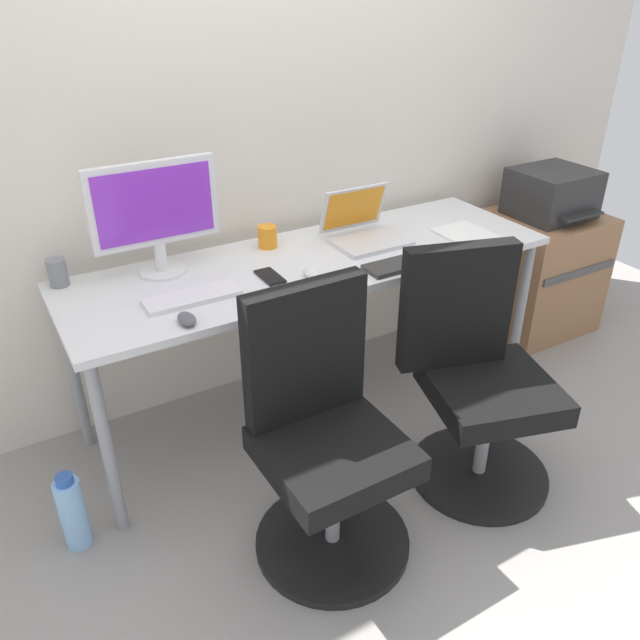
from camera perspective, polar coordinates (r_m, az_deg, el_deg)
The scene contains 18 objects.
ground_plane at distance 2.97m, azimuth -0.49°, elevation -7.81°, with size 5.28×5.28×0.00m, color gray.
back_wall at distance 2.77m, azimuth -4.97°, elevation 19.00°, with size 4.40×0.04×2.60m, color silver.
desk at distance 2.61m, azimuth -0.55°, elevation 4.29°, with size 2.02×0.64×0.75m.
office_chair_left at distance 2.12m, azimuth 0.34°, elevation -10.70°, with size 0.54×0.54×0.94m.
office_chair_right at distance 2.46m, azimuth 13.86°, elevation -5.43°, with size 0.55×0.55×0.94m.
side_cabinet at distance 3.68m, azimuth 18.92°, elevation 4.13°, with size 0.57×0.52×0.64m.
printer at distance 3.53m, azimuth 20.09°, elevation 10.63°, with size 0.38×0.40×0.24m.
water_bottle_on_floor at distance 2.43m, azimuth -21.30°, elevation -15.77°, with size 0.09×0.09×0.31m.
desktop_monitor at distance 2.45m, azimuth -14.59°, elevation 9.48°, with size 0.48×0.18×0.43m.
open_laptop at distance 2.76m, azimuth 3.94°, elevation 8.23°, with size 0.31×0.29×0.22m.
keyboard_by_monitor at distance 2.30m, azimuth -11.39°, elevation 2.01°, with size 0.34×0.12×0.02m, color silver.
keyboard_by_laptop at distance 2.54m, azimuth 7.61°, elevation 5.06°, with size 0.34×0.12×0.02m, color #2D2D2D.
mouse_by_monitor at distance 2.15m, azimuth -11.87°, elevation 0.11°, with size 0.06×0.10×0.03m, color #515156.
mouse_by_laptop at distance 2.41m, azimuth -0.70°, elevation 4.17°, with size 0.06×0.10×0.03m, color silver.
coffee_mug at distance 2.69m, azimuth -4.73°, elevation 7.47°, with size 0.08×0.08×0.09m, color orange.
pen_cup at distance 2.53m, azimuth -22.48°, elevation 3.96°, with size 0.07×0.07×0.10m, color slate.
phone_near_laptop at distance 2.43m, azimuth -4.52°, elevation 3.91°, with size 0.07×0.14×0.01m, color black.
paper_pile at distance 2.87m, azimuth 13.27°, elevation 7.34°, with size 0.21×0.30×0.01m, color white.
Camera 1 is at (-1.17, -2.06, 1.78)m, focal length 35.68 mm.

